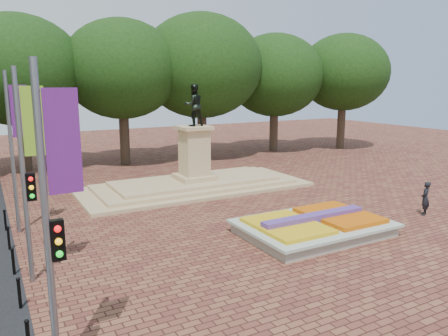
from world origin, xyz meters
name	(u,v)px	position (x,y,z in m)	size (l,w,h in m)	color
ground	(268,225)	(0.00, 0.00, 0.00)	(90.00, 90.00, 0.00)	brown
flower_bed	(314,226)	(1.03, -2.00, 0.38)	(6.30, 4.30, 0.91)	gray
monument	(195,175)	(0.00, 8.00, 0.88)	(14.00, 6.00, 6.40)	tan
tree_row_back	(167,80)	(2.33, 18.00, 6.67)	(44.80, 8.80, 10.43)	#3A271F
banner_poles	(28,168)	(-10.08, -1.31, 3.88)	(0.88, 11.17, 7.00)	slate
bollard_row	(16,275)	(-10.70, -1.50, 0.53)	(0.12, 13.12, 0.98)	black
pedestrian	(425,198)	(7.72, -2.47, 0.84)	(0.62, 0.40, 1.69)	black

